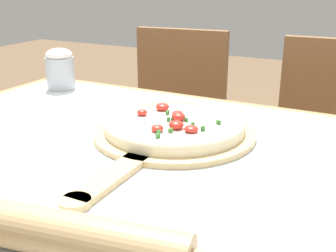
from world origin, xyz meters
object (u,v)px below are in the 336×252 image
object	(u,v)px
rolling_pin	(47,231)
chair_right	(326,150)
flour_cup	(60,68)
pizza	(174,124)
chair_left	(173,124)
pizza_peel	(170,136)

from	to	relation	value
rolling_pin	chair_right	bearing A→B (deg)	79.60
flour_cup	pizza	bearing A→B (deg)	-22.16
chair_left	rolling_pin	bearing A→B (deg)	-76.60
pizza_peel	chair_right	xyz separation A→B (m)	(0.25, 0.71, -0.26)
pizza_peel	rolling_pin	distance (m)	0.41
rolling_pin	chair_right	size ratio (longest dim) A/B	0.52
rolling_pin	chair_left	bearing A→B (deg)	108.99
rolling_pin	flour_cup	xyz separation A→B (m)	(-0.52, 0.63, 0.03)
pizza_peel	flour_cup	xyz separation A→B (m)	(-0.48, 0.22, 0.06)
pizza	chair_right	distance (m)	0.78
chair_right	rolling_pin	bearing A→B (deg)	-102.19
pizza_peel	flour_cup	bearing A→B (deg)	155.67
chair_left	pizza_peel	bearing A→B (deg)	-69.72
pizza	flour_cup	distance (m)	0.52
pizza_peel	chair_right	world-z (taller)	chair_right
pizza_peel	chair_right	size ratio (longest dim) A/B	0.61
pizza	chair_left	xyz separation A→B (m)	(-0.35, 0.69, -0.27)
pizza_peel	pizza	distance (m)	0.03
rolling_pin	flour_cup	size ratio (longest dim) A/B	3.71
pizza	chair_left	world-z (taller)	chair_left
pizza_peel	chair_left	size ratio (longest dim) A/B	0.61
pizza	flour_cup	bearing A→B (deg)	157.84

